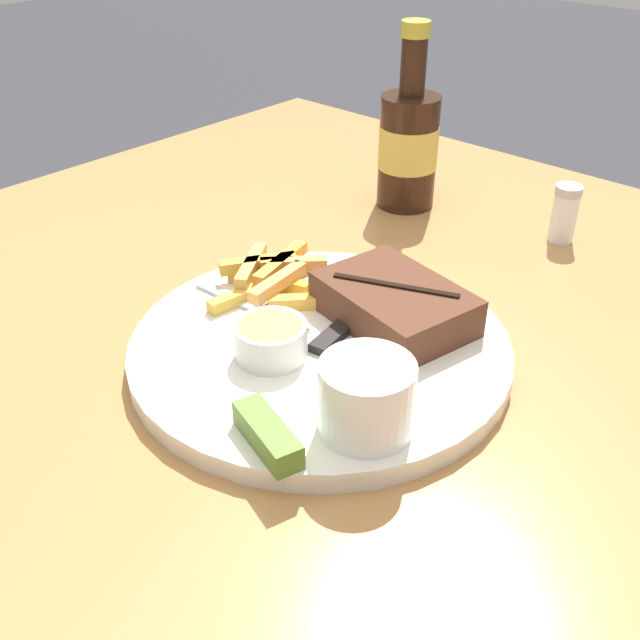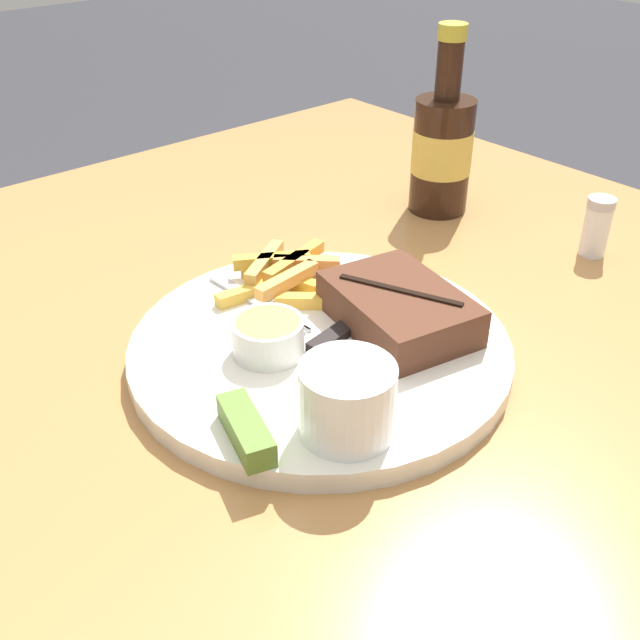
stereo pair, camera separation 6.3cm
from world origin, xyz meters
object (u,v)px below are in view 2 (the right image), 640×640
object	(u,v)px
dinner_plate	(320,348)
dipping_sauce_cup	(268,335)
coleslaw_cup	(347,396)
pickle_spear	(246,430)
steak_portion	(399,308)
fork_utensil	(255,300)
knife_utensil	(360,319)
salt_shaker	(597,226)
beer_bottle	(442,148)

from	to	relation	value
dinner_plate	dipping_sauce_cup	world-z (taller)	dipping_sauce_cup
coleslaw_cup	dipping_sauce_cup	xyz separation A→B (m)	(-0.11, 0.02, -0.01)
coleslaw_cup	pickle_spear	size ratio (longest dim) A/B	0.96
coleslaw_cup	dipping_sauce_cup	distance (m)	0.12
steak_portion	pickle_spear	xyz separation A→B (m)	(0.03, -0.19, -0.01)
fork_utensil	knife_utensil	xyz separation A→B (m)	(0.09, 0.05, 0.00)
dinner_plate	coleslaw_cup	size ratio (longest dim) A/B	4.71
dinner_plate	pickle_spear	xyz separation A→B (m)	(0.06, -0.12, 0.02)
fork_utensil	dipping_sauce_cup	bearing A→B (deg)	-31.75
pickle_spear	fork_utensil	bearing A→B (deg)	141.53
salt_shaker	steak_portion	bearing A→B (deg)	-93.96
knife_utensil	dipping_sauce_cup	bearing A→B (deg)	160.76
beer_bottle	salt_shaker	bearing A→B (deg)	10.74
dipping_sauce_cup	pickle_spear	bearing A→B (deg)	-45.93
steak_portion	dipping_sauce_cup	size ratio (longest dim) A/B	2.46
dinner_plate	salt_shaker	size ratio (longest dim) A/B	5.02
coleslaw_cup	knife_utensil	distance (m)	0.15
knife_utensil	steak_portion	bearing A→B (deg)	-59.53
pickle_spear	fork_utensil	size ratio (longest dim) A/B	0.54
steak_portion	beer_bottle	size ratio (longest dim) A/B	0.69
coleslaw_cup	pickle_spear	distance (m)	0.08
dipping_sauce_cup	beer_bottle	xyz separation A→B (m)	(-0.13, 0.36, 0.04)
coleslaw_cup	knife_utensil	world-z (taller)	coleslaw_cup
pickle_spear	salt_shaker	xyz separation A→B (m)	(-0.02, 0.47, 0.00)
dinner_plate	knife_utensil	xyz separation A→B (m)	(0.00, 0.05, 0.01)
steak_portion	pickle_spear	bearing A→B (deg)	-79.67
coleslaw_cup	fork_utensil	size ratio (longest dim) A/B	0.52
coleslaw_cup	beer_bottle	xyz separation A→B (m)	(-0.24, 0.37, 0.03)
fork_utensil	salt_shaker	world-z (taller)	salt_shaker
steak_portion	beer_bottle	xyz separation A→B (m)	(-0.17, 0.25, 0.04)
steak_portion	dipping_sauce_cup	distance (m)	0.12
beer_bottle	knife_utensil	bearing A→B (deg)	-61.56
pickle_spear	fork_utensil	world-z (taller)	pickle_spear
coleslaw_cup	fork_utensil	bearing A→B (deg)	162.98
coleslaw_cup	knife_utensil	size ratio (longest dim) A/B	0.42
fork_utensil	beer_bottle	world-z (taller)	beer_bottle
dinner_plate	dipping_sauce_cup	distance (m)	0.05
dipping_sauce_cup	fork_utensil	bearing A→B (deg)	151.38
dinner_plate	dipping_sauce_cup	xyz separation A→B (m)	(-0.01, -0.04, 0.03)
coleslaw_cup	beer_bottle	distance (m)	0.45
coleslaw_cup	beer_bottle	world-z (taller)	beer_bottle
pickle_spear	beer_bottle	size ratio (longest dim) A/B	0.34
dipping_sauce_cup	knife_utensil	world-z (taller)	dipping_sauce_cup
fork_utensil	pickle_spear	bearing A→B (deg)	-41.60
knife_utensil	beer_bottle	size ratio (longest dim) A/B	0.77
dipping_sauce_cup	knife_utensil	bearing A→B (deg)	79.89
dipping_sauce_cup	knife_utensil	xyz separation A→B (m)	(0.02, 0.09, -0.01)
dinner_plate	pickle_spear	bearing A→B (deg)	-63.17
dipping_sauce_cup	knife_utensil	distance (m)	0.09
knife_utensil	beer_bottle	xyz separation A→B (m)	(-0.14, 0.27, 0.06)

